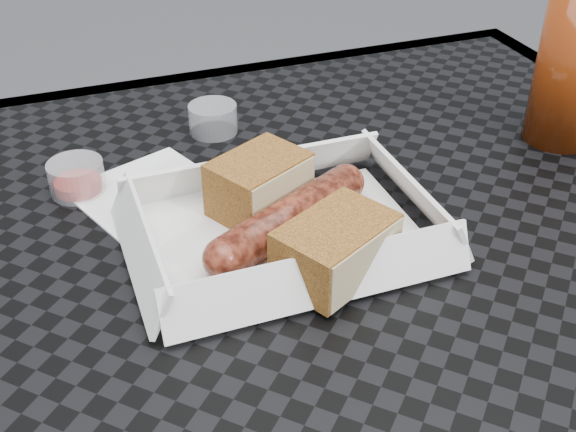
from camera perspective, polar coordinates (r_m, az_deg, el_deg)
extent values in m
cube|color=black|center=(0.59, 5.36, -3.29)|extent=(0.80, 0.80, 0.01)
cube|color=black|center=(0.91, -5.05, 10.46)|extent=(0.80, 0.03, 0.03)
cylinder|color=black|center=(1.20, 12.62, -4.12)|extent=(0.03, 0.03, 0.73)
cube|color=white|center=(0.60, -0.33, -1.71)|extent=(0.22, 0.15, 0.00)
cylinder|color=maroon|center=(0.59, 0.11, -0.15)|extent=(0.15, 0.10, 0.03)
sphere|color=maroon|center=(0.63, 4.56, 2.63)|extent=(0.03, 0.03, 0.03)
sphere|color=maroon|center=(0.55, -5.07, -3.38)|extent=(0.03, 0.03, 0.03)
cube|color=brown|center=(0.62, -2.30, 2.51)|extent=(0.10, 0.09, 0.05)
cube|color=brown|center=(0.55, 3.79, -2.57)|extent=(0.11, 0.09, 0.05)
cylinder|color=#FF460B|center=(0.58, 7.06, -2.59)|extent=(0.02, 0.02, 0.00)
torus|color=white|center=(0.58, 8.03, -2.71)|extent=(0.02, 0.02, 0.00)
cube|color=#B2D17F|center=(0.59, 7.94, -2.23)|extent=(0.02, 0.02, 0.00)
cube|color=white|center=(0.67, -10.77, 1.76)|extent=(0.16, 0.16, 0.00)
cylinder|color=maroon|center=(0.68, -16.35, 2.94)|extent=(0.05, 0.05, 0.03)
cylinder|color=silver|center=(0.76, -5.95, 7.66)|extent=(0.05, 0.05, 0.03)
cylinder|color=#622108|center=(0.77, 21.55, 10.83)|extent=(0.07, 0.07, 0.15)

